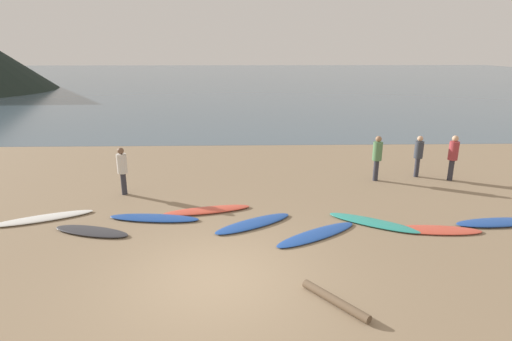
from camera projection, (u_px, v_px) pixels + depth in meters
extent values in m
cube|color=#8C7559|center=(231.00, 158.00, 18.00)|extent=(120.00, 120.00, 0.20)
cube|color=#475B6B|center=(241.00, 77.00, 67.79)|extent=(140.00, 100.00, 0.01)
ellipsoid|color=white|center=(43.00, 218.00, 11.28)|extent=(2.61, 1.53, 0.08)
ellipsoid|color=#333338|center=(92.00, 231.00, 10.47)|extent=(2.17, 1.14, 0.09)
ellipsoid|color=#1E479E|center=(154.00, 218.00, 11.29)|extent=(2.57, 0.84, 0.09)
ellipsoid|color=#D84C38|center=(207.00, 210.00, 11.83)|extent=(2.60, 1.11, 0.09)
ellipsoid|color=#1E479E|center=(254.00, 223.00, 10.95)|extent=(2.30, 1.75, 0.08)
ellipsoid|color=#1E479E|center=(317.00, 234.00, 10.31)|extent=(2.44, 1.83, 0.07)
ellipsoid|color=teal|center=(374.00, 223.00, 10.99)|extent=(2.41, 1.81, 0.09)
ellipsoid|color=#D84C38|center=(435.00, 230.00, 10.57)|extent=(2.42, 0.81, 0.07)
ellipsoid|color=#1E479E|center=(497.00, 222.00, 10.99)|extent=(2.37, 0.79, 0.10)
cylinder|color=#2D2D38|center=(376.00, 170.00, 14.54)|extent=(0.18, 0.18, 0.76)
cylinder|color=#4C7A4C|center=(378.00, 151.00, 14.34)|extent=(0.33, 0.33, 0.66)
sphere|color=#936B4C|center=(379.00, 139.00, 14.21)|extent=(0.21, 0.21, 0.21)
cylinder|color=#2D2D38|center=(124.00, 184.00, 13.15)|extent=(0.17, 0.17, 0.72)
cylinder|color=beige|center=(122.00, 164.00, 12.95)|extent=(0.32, 0.32, 0.63)
sphere|color=brown|center=(121.00, 151.00, 12.83)|extent=(0.20, 0.20, 0.20)
cylinder|color=#2D2D38|center=(451.00, 170.00, 14.57)|extent=(0.18, 0.18, 0.76)
cylinder|color=#9E3338|center=(454.00, 151.00, 14.37)|extent=(0.33, 0.33, 0.66)
sphere|color=tan|center=(455.00, 139.00, 14.24)|extent=(0.22, 0.22, 0.22)
cylinder|color=#2D2D38|center=(417.00, 167.00, 14.98)|extent=(0.17, 0.17, 0.71)
cylinder|color=#333842|center=(419.00, 150.00, 14.79)|extent=(0.31, 0.31, 0.62)
sphere|color=tan|center=(420.00, 139.00, 14.67)|extent=(0.20, 0.20, 0.20)
cylinder|color=brown|center=(335.00, 300.00, 7.53)|extent=(1.06, 1.28, 0.16)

